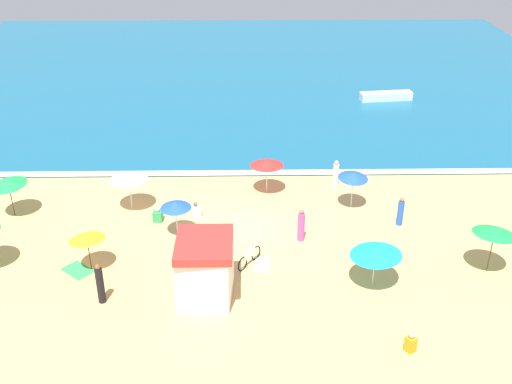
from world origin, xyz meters
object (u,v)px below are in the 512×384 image
Objects in this scene: beach_umbrella_2 at (176,205)px; beachgoer_3 at (158,216)px; beach_umbrella_8 at (87,236)px; parked_bicycle at (249,257)px; beachgoer_6 at (400,212)px; beach_umbrella_1 at (495,231)px; beachgoer_5 at (411,343)px; beachgoer_4 at (100,284)px; beach_umbrella_7 at (267,163)px; beach_umbrella_0 at (353,175)px; beach_umbrella_6 at (376,251)px; beachgoer_0 at (301,226)px; beachgoer_7 at (196,210)px; lifeguard_cabana at (205,268)px; beachgoer_1 at (336,174)px; small_boat_0 at (386,96)px; beach_umbrella_3 at (129,176)px; beach_umbrella_5 at (8,182)px.

beach_umbrella_2 is 2.44× the size of beachgoer_3.
beach_umbrella_8 reaches higher than beachgoer_3.
beachgoer_6 reaches higher than parked_bicycle.
beachgoer_5 is (-4.84, -5.24, -1.74)m from beach_umbrella_1.
beachgoer_5 is at bearing -14.60° from beachgoer_4.
beach_umbrella_8 is (-8.37, -7.52, -0.07)m from beach_umbrella_7.
beach_umbrella_0 is 7.04m from beach_umbrella_6.
beachgoer_0 is 2.11× the size of beachgoer_7.
beachgoer_3 is at bearing 114.24° from lifeguard_cabana.
beachgoer_7 is at bearing -157.15° from beachgoer_1.
beachgoer_5 is at bearing -49.73° from beachgoer_7.
beach_umbrella_6 is at bearing -29.27° from beachgoer_3.
beachgoer_5 is at bearing -87.49° from beach_umbrella_0.
small_boat_0 is (6.07, 14.96, -0.36)m from beachgoer_1.
beach_umbrella_1 is at bearing -53.58° from beachgoer_6.
beachgoer_5 is at bearing -42.35° from beach_umbrella_3.
beach_umbrella_2 reaches higher than beachgoer_3.
beach_umbrella_1 reaches higher than parked_bicycle.
beach_umbrella_3 is (-4.50, 7.79, 0.60)m from lifeguard_cabana.
beach_umbrella_7 is 2.31× the size of beachgoer_5.
beach_umbrella_6 is 1.79× the size of beachgoer_6.
beachgoer_4 is (-1.52, -6.80, 0.58)m from beachgoer_3.
beachgoer_6 is at bearing 23.73° from beachgoer_4.
beach_umbrella_8 is at bearing -141.70° from beach_umbrella_2.
beach_umbrella_0 is 14.11m from beach_umbrella_8.
lifeguard_cabana is 1.38× the size of beach_umbrella_7.
beachgoer_5 is (3.53, -8.03, -0.41)m from beachgoer_0.
small_boat_0 is at bearing 62.70° from lifeguard_cabana.
beachgoer_3 is at bearing 137.34° from beachgoer_5.
beachgoer_5 is at bearing -22.99° from beach_umbrella_8.
beach_umbrella_8 is at bearing -44.26° from beach_umbrella_5.
beachgoer_0 is 10.09m from beachgoer_4.
beach_umbrella_2 is at bearing 63.61° from beachgoer_4.
beach_umbrella_2 is 4.72m from beach_umbrella_8.
beachgoer_7 is at bearing 64.57° from beachgoer_4.
beachgoer_1 is at bearing 92.37° from beach_umbrella_6.
beach_umbrella_3 is at bearing 149.10° from beach_umbrella_6.
beachgoer_6 is (5.26, 1.42, -0.06)m from beachgoer_0.
beachgoer_4 reaches higher than beachgoer_1.
beachgoer_0 is at bearing -112.40° from small_boat_0.
beach_umbrella_3 is at bearing 5.30° from beach_umbrella_5.
beach_umbrella_1 reaches higher than beach_umbrella_0.
beachgoer_5 is at bearing -41.56° from beach_umbrella_2.
beachgoer_3 is at bearing 139.38° from parked_bicycle.
beach_umbrella_8 is 1.22× the size of beachgoer_4.
beachgoer_5 is (6.10, -5.93, 0.01)m from parked_bicycle.
beachgoer_7 is at bearing 47.07° from beach_umbrella_8.
beach_umbrella_2 is at bearing -148.91° from beachgoer_1.
beachgoer_1 is at bearing 43.08° from beachgoer_4.
beachgoer_3 is 0.19× the size of small_boat_0.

